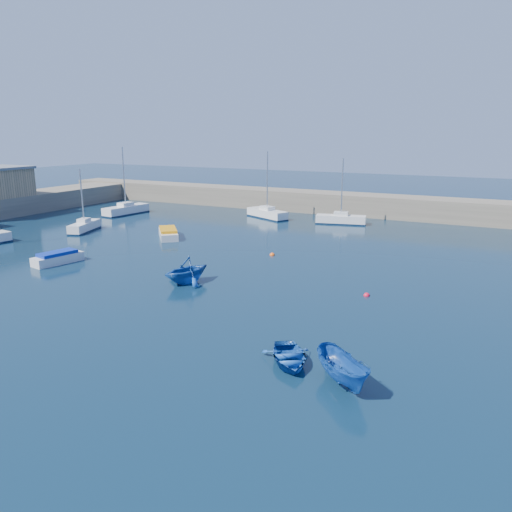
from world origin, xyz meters
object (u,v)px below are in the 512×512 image
at_px(sailboat_4, 126,210).
at_px(motorboat_2, 168,233).
at_px(sailboat_5, 267,213).
at_px(dinghy_center, 289,357).
at_px(dinghy_left, 186,270).
at_px(motorboat_1, 58,258).
at_px(dinghy_right, 343,370).
at_px(sailboat_6, 341,219).
at_px(sailboat_3, 84,226).

distance_m(sailboat_4, motorboat_2, 16.48).
bearing_deg(sailboat_5, sailboat_4, 134.00).
distance_m(dinghy_center, dinghy_left, 14.08).
height_order(sailboat_4, sailboat_5, sailboat_4).
bearing_deg(sailboat_5, motorboat_1, -165.61).
xyz_separation_m(sailboat_4, dinghy_right, (38.19, -30.41, 0.08)).
relative_size(motorboat_2, dinghy_left, 1.27).
xyz_separation_m(sailboat_6, motorboat_1, (-14.93, -27.33, -0.10)).
height_order(motorboat_1, dinghy_right, dinghy_right).
bearing_deg(dinghy_left, sailboat_4, 156.60).
height_order(sailboat_4, sailboat_6, sailboat_4).
distance_m(sailboat_6, motorboat_2, 20.00).
distance_m(motorboat_1, dinghy_center, 25.01).
height_order(motorboat_2, dinghy_right, dinghy_right).
distance_m(sailboat_3, dinghy_right, 39.69).
bearing_deg(sailboat_4, sailboat_3, -64.75).
bearing_deg(sailboat_6, motorboat_2, 126.45).
bearing_deg(dinghy_left, sailboat_6, 102.61).
relative_size(sailboat_3, motorboat_2, 1.43).
distance_m(sailboat_6, dinghy_right, 38.00).
relative_size(sailboat_4, sailboat_6, 1.14).
relative_size(sailboat_3, dinghy_center, 2.06).
bearing_deg(dinghy_right, sailboat_6, 61.59).
xyz_separation_m(sailboat_4, sailboat_6, (26.66, 5.79, -0.05)).
distance_m(sailboat_4, dinghy_center, 46.14).
bearing_deg(sailboat_5, motorboat_2, -168.12).
height_order(sailboat_5, sailboat_6, sailboat_5).
bearing_deg(sailboat_6, motorboat_1, 138.64).
xyz_separation_m(sailboat_5, dinghy_left, (6.67, -26.88, 0.37)).
relative_size(motorboat_1, dinghy_center, 1.30).
bearing_deg(sailboat_6, dinghy_left, 161.79).
bearing_deg(sailboat_4, dinghy_center, -33.64).
bearing_deg(dinghy_right, motorboat_1, 115.37).
bearing_deg(sailboat_4, motorboat_2, -28.26).
bearing_deg(motorboat_1, sailboat_3, 137.78).
height_order(sailboat_3, motorboat_2, sailboat_3).
bearing_deg(dinghy_right, motorboat_2, 93.35).
bearing_deg(dinghy_left, motorboat_1, -160.74).
xyz_separation_m(sailboat_6, motorboat_2, (-13.08, -15.13, -0.11)).
xyz_separation_m(sailboat_6, dinghy_center, (8.74, -35.39, -0.22)).
xyz_separation_m(motorboat_1, dinghy_right, (26.47, -8.88, 0.23)).
distance_m(sailboat_5, motorboat_1, 27.71).
distance_m(sailboat_3, dinghy_left, 22.91).
bearing_deg(dinghy_left, dinghy_right, -14.71).
distance_m(motorboat_1, motorboat_2, 12.34).
relative_size(sailboat_3, motorboat_1, 1.59).
bearing_deg(motorboat_2, motorboat_1, -139.41).
relative_size(sailboat_3, sailboat_4, 0.78).
bearing_deg(motorboat_1, sailboat_6, 72.46).
distance_m(sailboat_4, dinghy_left, 32.12).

